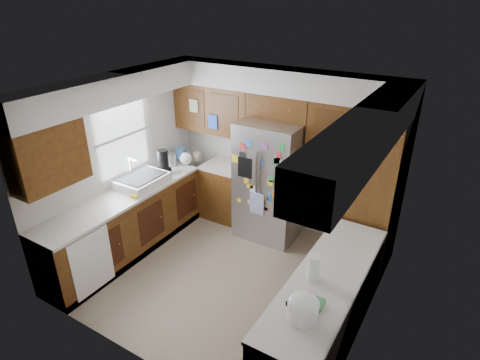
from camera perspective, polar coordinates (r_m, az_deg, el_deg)
name	(u,v)px	position (r m, az deg, el deg)	size (l,w,h in m)	color
floor	(227,274)	(5.53, -1.85, -13.22)	(3.60, 3.60, 0.00)	gray
room_shell	(234,136)	(4.95, -0.88, 6.22)	(3.64, 3.24, 2.52)	silver
left_counter_run	(150,218)	(6.03, -12.74, -5.36)	(1.36, 3.20, 0.92)	#49220E
right_counter_run	(323,315)	(4.45, 11.79, -18.31)	(0.63, 2.25, 0.92)	#49220E
pantry	(374,196)	(5.38, 18.48, -2.20)	(0.60, 0.90, 2.15)	#49220E
fridge	(270,181)	(5.94, 4.35, -0.07)	(0.90, 0.79, 1.80)	#ADADB2
bridge_cabinet	(280,106)	(5.75, 5.76, 10.46)	(0.96, 0.34, 0.35)	#49220E
fridge_top_items	(266,82)	(5.75, 3.69, 13.68)	(0.69, 0.31, 0.30)	#23259C
sink_assembly	(142,180)	(5.90, -13.78, -0.03)	(0.52, 0.74, 0.37)	white
left_counter_clutter	(175,160)	(6.34, -9.24, 2.85)	(0.39, 0.90, 0.38)	black
rice_cooker	(303,307)	(3.58, 8.97, -17.41)	(0.28, 0.27, 0.24)	white
paper_towel	(314,267)	(3.98, 10.49, -12.13)	(0.12, 0.12, 0.27)	white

